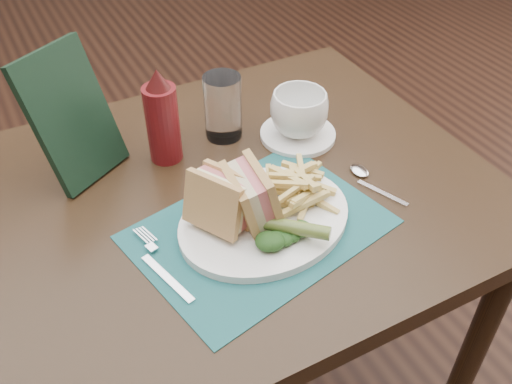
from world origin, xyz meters
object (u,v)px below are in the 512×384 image
sandwich_half_a (212,207)px  drinking_glass (223,107)px  coffee_cup (299,113)px  table_main (240,314)px  plate (264,220)px  placemat (259,229)px  saucer (298,134)px  sandwich_half_b (240,197)px  ketchup_bottle (162,116)px  check_presenter (72,116)px

sandwich_half_a → drinking_glass: drinking_glass is taller
sandwich_half_a → coffee_cup: (0.27, 0.18, -0.01)m
table_main → coffee_cup: coffee_cup is taller
coffee_cup → drinking_glass: (-0.13, 0.07, 0.01)m
plate → placemat: bearing=-160.0°
table_main → saucer: saucer is taller
drinking_glass → sandwich_half_b: bearing=-109.8°
plate → ketchup_bottle: (-0.08, 0.25, 0.08)m
coffee_cup → ketchup_bottle: (-0.26, 0.06, 0.04)m
sandwich_half_a → check_presenter: 0.31m
check_presenter → drinking_glass: bearing=-34.2°
sandwich_half_b → ketchup_bottle: size_ratio=0.55×
drinking_glass → check_presenter: check_presenter is taller
sandwich_half_b → coffee_cup: (0.22, 0.18, -0.01)m
table_main → ketchup_bottle: 0.49m
coffee_cup → check_presenter: bearing=167.1°
sandwich_half_a → sandwich_half_b: sandwich_half_b is taller
sandwich_half_b → saucer: bearing=45.2°
sandwich_half_a → placemat: bearing=-41.8°
plate → check_presenter: check_presenter is taller
saucer → ketchup_bottle: size_ratio=0.81×
sandwich_half_b → ketchup_bottle: bearing=104.1°
plate → check_presenter: (-0.23, 0.28, 0.11)m
saucer → table_main: bearing=-156.1°
sandwich_half_a → plate: bearing=-34.8°
table_main → sandwich_half_b: (-0.04, -0.10, 0.44)m
check_presenter → table_main: bearing=-67.0°
table_main → ketchup_bottle: (-0.08, 0.14, 0.47)m
coffee_cup → plate: bearing=-133.3°
drinking_glass → check_presenter: bearing=176.1°
sandwich_half_b → coffee_cup: bearing=45.2°
plate → sandwich_half_b: sandwich_half_b is taller
saucer → check_presenter: (-0.40, 0.09, 0.11)m
plate → sandwich_half_a: sandwich_half_a is taller
sandwich_half_b → check_presenter: check_presenter is taller
placemat → sandwich_half_b: 0.07m
placemat → table_main: bearing=82.0°
table_main → ketchup_bottle: ketchup_bottle is taller
coffee_cup → drinking_glass: size_ratio=0.86×
sandwich_half_b → saucer: (0.22, 0.18, -0.06)m
sandwich_half_b → ketchup_bottle: ketchup_bottle is taller
sandwich_half_b → drinking_glass: 0.27m
plate → saucer: bearing=37.3°
placemat → plate: (0.01, 0.01, 0.01)m
check_presenter → sandwich_half_b: bearing=-86.2°
plate → coffee_cup: bearing=37.3°
plate → drinking_glass: drinking_glass is taller
placemat → coffee_cup: coffee_cup is taller
sandwich_half_b → saucer: size_ratio=0.68×
coffee_cup → table_main: bearing=-156.1°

